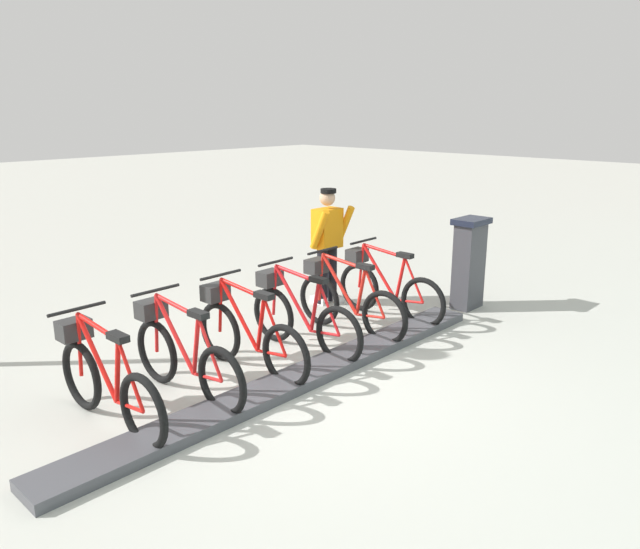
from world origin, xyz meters
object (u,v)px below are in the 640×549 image
object	(u,v)px
bike_docked_3	(246,333)
worker_near_rack	(328,242)
bike_docked_2	(300,315)
bike_docked_5	(105,380)
bike_docked_0	(385,287)
bike_docked_1	(346,300)
bike_docked_4	(182,354)
payment_kiosk	(469,262)

from	to	relation	value
bike_docked_3	worker_near_rack	bearing A→B (deg)	-66.97
bike_docked_2	bike_docked_5	size ratio (longest dim) A/B	1.00
bike_docked_0	bike_docked_3	size ratio (longest dim) A/B	1.00
bike_docked_3	bike_docked_5	distance (m)	1.61
bike_docked_0	bike_docked_5	size ratio (longest dim) A/B	1.00
bike_docked_0	bike_docked_5	xyz separation A→B (m)	(0.00, 4.02, 0.00)
bike_docked_1	worker_near_rack	size ratio (longest dim) A/B	1.04
bike_docked_4	bike_docked_5	distance (m)	0.80
payment_kiosk	worker_near_rack	distance (m)	1.99
bike_docked_0	bike_docked_4	world-z (taller)	same
payment_kiosk	bike_docked_5	bearing A→B (deg)	83.68
bike_docked_2	bike_docked_3	xyz separation A→B (m)	(0.00, 0.80, 0.00)
payment_kiosk	bike_docked_4	bearing A→B (deg)	82.53
bike_docked_0	bike_docked_1	size ratio (longest dim) A/B	1.00
payment_kiosk	bike_docked_1	distance (m)	2.04
bike_docked_1	bike_docked_5	world-z (taller)	same
bike_docked_5	worker_near_rack	xyz separation A→B (m)	(1.00, -3.96, 0.48)
bike_docked_0	bike_docked_5	distance (m)	4.02
payment_kiosk	bike_docked_2	bearing A→B (deg)	78.26
worker_near_rack	bike_docked_0	bearing A→B (deg)	-176.43
bike_docked_0	bike_docked_3	xyz separation A→B (m)	(0.00, 2.41, 0.00)
bike_docked_2	worker_near_rack	bearing A→B (deg)	-57.13
bike_docked_0	bike_docked_4	size ratio (longest dim) A/B	1.00
bike_docked_0	bike_docked_3	bearing A→B (deg)	90.00
bike_docked_1	bike_docked_3	xyz separation A→B (m)	(0.00, 1.61, 0.00)
bike_docked_2	bike_docked_4	world-z (taller)	same
payment_kiosk	bike_docked_2	size ratio (longest dim) A/B	0.74
payment_kiosk	worker_near_rack	size ratio (longest dim) A/B	0.77
payment_kiosk	worker_near_rack	xyz separation A→B (m)	(1.57, 1.21, 0.24)
worker_near_rack	bike_docked_4	bearing A→B (deg)	107.57
bike_docked_2	worker_near_rack	size ratio (longest dim) A/B	1.04
bike_docked_4	worker_near_rack	distance (m)	3.34
bike_docked_2	bike_docked_3	distance (m)	0.80
bike_docked_4	bike_docked_5	bearing A→B (deg)	90.00
bike_docked_3	worker_near_rack	world-z (taller)	worker_near_rack
payment_kiosk	bike_docked_4	xyz separation A→B (m)	(0.57, 4.36, -0.24)
bike_docked_1	bike_docked_3	bearing A→B (deg)	90.00
bike_docked_3	payment_kiosk	bearing A→B (deg)	-99.14
bike_docked_0	bike_docked_2	bearing A→B (deg)	90.00
payment_kiosk	bike_docked_2	distance (m)	2.82
bike_docked_1	bike_docked_5	distance (m)	3.22
bike_docked_3	bike_docked_4	world-z (taller)	same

